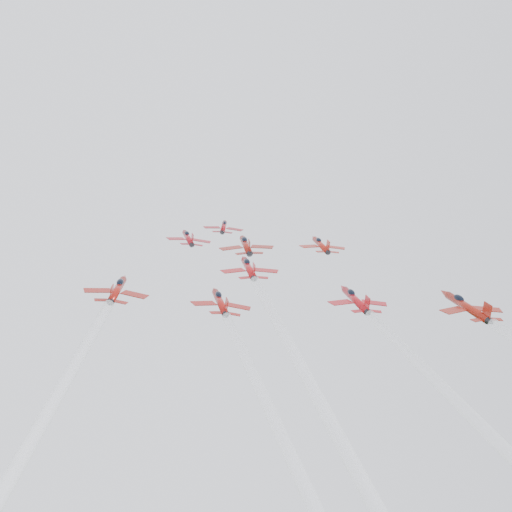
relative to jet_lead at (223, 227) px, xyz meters
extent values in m
cylinder|color=maroon|center=(0.00, -0.29, -0.22)|extent=(0.97, 8.25, 4.96)
cone|color=maroon|center=(0.00, 4.47, 2.28)|extent=(0.97, 2.17, 1.76)
cone|color=black|center=(0.00, -4.66, -2.52)|extent=(0.97, 1.39, 1.35)
ellipsoid|color=black|center=(0.00, 1.30, 1.11)|extent=(0.88, 2.08, 1.60)
cube|color=maroon|center=(-2.38, -0.89, -0.59)|extent=(3.63, 2.41, 0.82)
cube|color=maroon|center=(2.38, -0.89, -0.59)|extent=(3.63, 2.41, 0.82)
cube|color=maroon|center=(0.00, -4.22, -1.09)|extent=(0.11, 2.22, 2.30)
cube|color=maroon|center=(-1.23, -3.88, -2.11)|extent=(1.74, 1.20, 0.47)
cube|color=maroon|center=(1.23, -3.88, -2.11)|extent=(1.74, 1.20, 0.47)
cylinder|color=#A20F19|center=(-7.79, -9.26, -4.95)|extent=(1.02, 8.67, 5.21)
cone|color=#A20F19|center=(-7.79, -4.27, -2.32)|extent=(1.02, 2.28, 1.85)
cone|color=black|center=(-7.79, -13.85, -7.36)|extent=(1.02, 1.46, 1.42)
ellipsoid|color=black|center=(-7.79, -7.60, -3.54)|extent=(0.93, 2.19, 1.69)
cube|color=#A20F19|center=(-10.29, -9.90, -5.33)|extent=(3.82, 2.53, 0.86)
cube|color=#A20F19|center=(-5.29, -9.90, -5.33)|extent=(3.82, 2.53, 0.86)
cube|color=#A20F19|center=(-7.79, -13.39, -5.86)|extent=(0.11, 2.34, 2.41)
cube|color=#A20F19|center=(-9.08, -13.03, -6.93)|extent=(1.83, 1.26, 0.50)
cube|color=#A20F19|center=(-6.49, -13.03, -6.93)|extent=(1.83, 1.26, 0.50)
cylinder|color=maroon|center=(3.07, -12.83, -6.82)|extent=(1.21, 10.34, 6.22)
cone|color=maroon|center=(3.07, -6.87, -3.69)|extent=(1.21, 2.72, 2.21)
cone|color=black|center=(3.07, -18.31, -9.70)|extent=(1.21, 1.74, 1.69)
ellipsoid|color=black|center=(3.07, -10.84, -5.15)|extent=(1.10, 2.61, 2.01)
cube|color=maroon|center=(0.08, -13.59, -7.28)|extent=(4.55, 3.02, 1.02)
cube|color=maroon|center=(6.05, -13.59, -7.28)|extent=(4.55, 3.02, 1.02)
cube|color=maroon|center=(3.07, -17.75, -7.91)|extent=(0.13, 2.79, 2.88)
cube|color=maroon|center=(1.52, -17.33, -9.19)|extent=(2.18, 1.50, 0.59)
cube|color=maroon|center=(4.61, -17.33, -9.19)|extent=(2.18, 1.50, 0.59)
cylinder|color=#A41A0F|center=(18.28, -11.01, -5.86)|extent=(1.08, 9.17, 5.52)
cone|color=#A41A0F|center=(18.28, -5.72, -3.08)|extent=(1.08, 2.41, 1.96)
cone|color=black|center=(18.28, -15.87, -8.42)|extent=(1.08, 1.54, 1.50)
ellipsoid|color=black|center=(18.28, -9.25, -4.38)|extent=(0.98, 2.32, 1.78)
cube|color=#A41A0F|center=(15.64, -11.68, -6.27)|extent=(4.04, 2.68, 0.91)
cube|color=#A41A0F|center=(20.93, -11.68, -6.27)|extent=(4.04, 2.68, 0.91)
cube|color=#A41A0F|center=(18.28, -15.37, -6.83)|extent=(0.12, 2.47, 2.56)
cube|color=#A41A0F|center=(16.91, -15.00, -7.96)|extent=(1.94, 1.33, 0.53)
cube|color=#A41A0F|center=(19.65, -15.00, -7.96)|extent=(1.94, 1.33, 0.53)
cylinder|color=#AE1013|center=(1.80, -25.94, -13.72)|extent=(1.16, 9.87, 5.94)
cone|color=#AE1013|center=(1.80, -20.24, -10.72)|extent=(1.16, 2.59, 2.11)
cone|color=black|center=(1.80, -31.16, -16.47)|extent=(1.16, 1.66, 1.62)
ellipsoid|color=black|center=(1.80, -24.04, -12.12)|extent=(1.05, 2.50, 1.92)
cube|color=#AE1013|center=(-1.05, -26.66, -14.16)|extent=(4.35, 2.88, 0.98)
cube|color=#AE1013|center=(4.65, -26.66, -14.16)|extent=(4.35, 2.88, 0.98)
cube|color=#AE1013|center=(1.80, -30.63, -14.76)|extent=(0.13, 2.66, 2.75)
cube|color=#AE1013|center=(0.32, -30.23, -15.98)|extent=(2.09, 1.43, 0.57)
cube|color=#AE1013|center=(3.28, -30.23, -15.98)|extent=(2.09, 1.43, 0.57)
cylinder|color=white|center=(1.80, -73.54, -38.76)|extent=(1.48, 84.69, 45.51)
cylinder|color=maroon|center=(-19.71, -37.24, -19.66)|extent=(1.13, 9.62, 5.79)
cone|color=maroon|center=(-19.71, -31.69, -16.74)|extent=(1.13, 2.53, 2.05)
cone|color=black|center=(-19.71, -42.33, -22.34)|extent=(1.13, 1.62, 1.57)
ellipsoid|color=black|center=(-19.71, -35.39, -18.11)|extent=(1.03, 2.43, 1.87)
cube|color=maroon|center=(-22.48, -37.94, -20.09)|extent=(4.23, 2.81, 0.95)
cube|color=maroon|center=(-16.93, -37.94, -20.09)|extent=(4.23, 2.81, 0.95)
cube|color=maroon|center=(-19.71, -41.81, -20.68)|extent=(0.12, 2.59, 2.68)
cube|color=maroon|center=(-21.15, -41.42, -21.86)|extent=(2.03, 1.39, 0.55)
cube|color=maroon|center=(-18.27, -41.42, -21.86)|extent=(2.03, 1.39, 0.55)
cylinder|color=white|center=(-19.71, -83.62, -44.07)|extent=(1.44, 82.52, 44.34)
cylinder|color=#9E140F|center=(-4.58, -41.21, -21.76)|extent=(1.05, 8.91, 5.36)
cone|color=#9E140F|center=(-4.58, -36.08, -19.05)|extent=(1.05, 2.34, 1.90)
cone|color=black|center=(-4.58, -45.93, -24.24)|extent=(1.05, 1.50, 1.46)
ellipsoid|color=black|center=(-4.58, -39.50, -20.32)|extent=(0.95, 2.25, 1.73)
cube|color=#9E140F|center=(-7.15, -41.87, -22.15)|extent=(3.92, 2.60, 0.88)
cube|color=#9E140F|center=(-2.01, -41.87, -22.15)|extent=(3.92, 2.60, 0.88)
cube|color=#9E140F|center=(-4.58, -45.45, -22.69)|extent=(0.11, 2.40, 2.48)
cube|color=#9E140F|center=(-5.91, -45.09, -23.79)|extent=(1.88, 1.29, 0.51)
cube|color=#9E140F|center=(-3.25, -45.09, -23.79)|extent=(1.88, 1.29, 0.51)
cylinder|color=white|center=(-4.58, -84.16, -44.35)|extent=(1.33, 76.40, 41.05)
cylinder|color=#AD1017|center=(16.56, -39.24, -20.72)|extent=(1.10, 9.36, 5.63)
cone|color=#AD1017|center=(16.56, -33.84, -17.88)|extent=(1.10, 2.46, 2.00)
cone|color=black|center=(16.56, -44.20, -23.33)|extent=(1.10, 1.57, 1.53)
ellipsoid|color=black|center=(16.56, -37.44, -19.20)|extent=(1.00, 2.37, 1.82)
cube|color=#AD1017|center=(13.86, -39.93, -21.13)|extent=(4.12, 2.73, 0.93)
cube|color=#AD1017|center=(19.26, -39.93, -21.13)|extent=(4.12, 2.73, 0.93)
cube|color=#AD1017|center=(16.56, -43.69, -21.70)|extent=(0.12, 2.52, 2.61)
cube|color=#AD1017|center=(15.16, -43.31, -22.86)|extent=(1.98, 1.36, 0.54)
cube|color=#AD1017|center=(17.96, -43.31, -22.86)|extent=(1.98, 1.36, 0.54)
cylinder|color=maroon|center=(33.83, -41.06, -21.67)|extent=(1.23, 10.44, 6.28)
cone|color=maroon|center=(33.83, -35.04, -18.51)|extent=(1.23, 2.74, 2.23)
cone|color=black|center=(33.83, -46.58, -24.58)|extent=(1.23, 1.75, 1.71)
ellipsoid|color=black|center=(33.83, -39.05, -19.98)|extent=(1.11, 2.64, 2.03)
cube|color=maroon|center=(30.82, -41.82, -22.14)|extent=(4.59, 3.05, 1.03)
cube|color=maroon|center=(36.84, -41.82, -22.14)|extent=(4.59, 3.05, 1.03)
cube|color=maroon|center=(33.83, -46.02, -22.77)|extent=(0.13, 2.81, 2.91)
cube|color=maroon|center=(32.27, -45.59, -24.06)|extent=(2.20, 1.51, 0.60)
cube|color=maroon|center=(35.39, -45.59, -24.06)|extent=(2.20, 1.51, 0.60)
camera|label=1|loc=(-14.84, -144.41, -35.89)|focal=50.00mm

